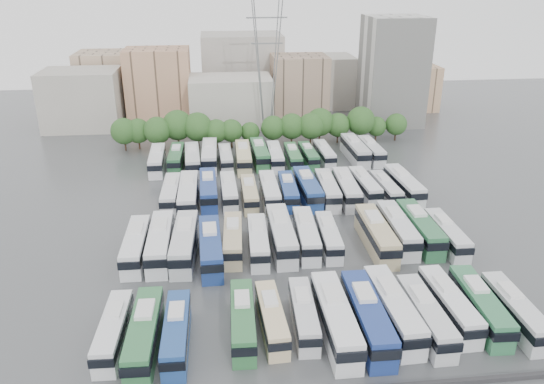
{
  "coord_description": "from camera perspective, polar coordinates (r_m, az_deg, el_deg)",
  "views": [
    {
      "loc": [
        -10.18,
        -69.89,
        36.09
      ],
      "look_at": [
        -1.49,
        8.39,
        3.0
      ],
      "focal_mm": 35.0,
      "sensor_mm": 36.0,
      "label": 1
    }
  ],
  "objects": [
    {
      "name": "bus_r1_s5",
      "position": [
        72.81,
        -1.51,
        -5.29
      ],
      "size": [
        2.97,
        11.89,
        3.71
      ],
      "rotation": [
        0.0,
        0.0,
        -0.03
      ],
      "color": "silver",
      "rests_on": "ground"
    },
    {
      "name": "bus_r0_s12",
      "position": [
        64.06,
        21.44,
        -11.27
      ],
      "size": [
        3.27,
        12.45,
        3.87
      ],
      "rotation": [
        0.0,
        0.0,
        -0.05
      ],
      "color": "#307249",
      "rests_on": "ground"
    },
    {
      "name": "electricity_pylon",
      "position": [
        121.76,
        -0.55,
        14.56
      ],
      "size": [
        9.0,
        6.91,
        33.83
      ],
      "color": "slate",
      "rests_on": "ground"
    },
    {
      "name": "apartment_tower",
      "position": [
        137.26,
        12.85,
        12.55
      ],
      "size": [
        14.0,
        14.0,
        26.0
      ],
      "primitive_type": "cube",
      "color": "silver",
      "rests_on": "ground"
    },
    {
      "name": "bus_r0_s13",
      "position": [
        64.81,
        24.65,
        -11.52
      ],
      "size": [
        2.65,
        11.72,
        3.67
      ],
      "rotation": [
        0.0,
        0.0,
        -0.01
      ],
      "color": "silver",
      "rests_on": "ground"
    },
    {
      "name": "bus_r2_s11",
      "position": [
        92.48,
        9.94,
        0.69
      ],
      "size": [
        3.11,
        12.0,
        3.73
      ],
      "rotation": [
        0.0,
        0.0,
        0.04
      ],
      "color": "silver",
      "rests_on": "ground"
    },
    {
      "name": "bus_r3_s13",
      "position": [
        110.86,
        10.6,
        4.42
      ],
      "size": [
        2.94,
        12.23,
        3.82
      ],
      "rotation": [
        0.0,
        0.0,
        0.02
      ],
      "color": "silver",
      "rests_on": "ground"
    },
    {
      "name": "bus_r3_s5",
      "position": [
        104.91,
        -3.1,
        3.8
      ],
      "size": [
        3.08,
        13.11,
        4.1
      ],
      "rotation": [
        0.0,
        0.0,
        -0.02
      ],
      "color": "beige",
      "rests_on": "ground"
    },
    {
      "name": "bus_r1_s4",
      "position": [
        73.55,
        -4.22,
        -5.04
      ],
      "size": [
        3.18,
        11.96,
        3.72
      ],
      "rotation": [
        0.0,
        0.0,
        -0.05
      ],
      "color": "tan",
      "rests_on": "ground"
    },
    {
      "name": "bus_r3_s7",
      "position": [
        105.72,
        0.34,
        3.88
      ],
      "size": [
        2.77,
        11.88,
        3.72
      ],
      "rotation": [
        0.0,
        0.0,
        -0.02
      ],
      "color": "silver",
      "rests_on": "ground"
    },
    {
      "name": "bus_r3_s12",
      "position": [
        109.98,
        8.92,
        4.49
      ],
      "size": [
        3.21,
        13.52,
        4.23
      ],
      "rotation": [
        0.0,
        0.0,
        0.02
      ],
      "color": "silver",
      "rests_on": "ground"
    },
    {
      "name": "bus_r0_s6",
      "position": [
        58.96,
        3.43,
        -12.96
      ],
      "size": [
        2.82,
        10.97,
        3.41
      ],
      "rotation": [
        0.0,
        0.0,
        -0.04
      ],
      "color": "silver",
      "rests_on": "ground"
    },
    {
      "name": "bus_r1_s0",
      "position": [
        73.83,
        -14.43,
        -5.55
      ],
      "size": [
        2.84,
        12.62,
        3.95
      ],
      "rotation": [
        0.0,
        0.0,
        -0.01
      ],
      "color": "silver",
      "rests_on": "ground"
    },
    {
      "name": "bus_r2_s1",
      "position": [
        89.44,
        -10.82,
        -0.15
      ],
      "size": [
        2.88,
        12.06,
        3.77
      ],
      "rotation": [
        0.0,
        0.0,
        -0.02
      ],
      "color": "silver",
      "rests_on": "ground"
    },
    {
      "name": "bus_r2_s7",
      "position": [
        89.14,
        1.76,
        0.16
      ],
      "size": [
        2.91,
        11.81,
        3.68
      ],
      "rotation": [
        0.0,
        0.0,
        -0.03
      ],
      "color": "navy",
      "rests_on": "ground"
    },
    {
      "name": "bus_r2_s12",
      "position": [
        92.16,
        12.11,
        0.36
      ],
      "size": [
        2.85,
        11.24,
        3.5
      ],
      "rotation": [
        0.0,
        0.0,
        0.04
      ],
      "color": "silver",
      "rests_on": "ground"
    },
    {
      "name": "bus_r2_s9",
      "position": [
        89.82,
        5.99,
        0.29
      ],
      "size": [
        3.12,
        12.47,
        3.89
      ],
      "rotation": [
        0.0,
        0.0,
        -0.03
      ],
      "color": "silver",
      "rests_on": "ground"
    },
    {
      "name": "bus_r1_s2",
      "position": [
        72.91,
        -9.4,
        -5.34
      ],
      "size": [
        3.58,
        13.72,
        4.27
      ],
      "rotation": [
        0.0,
        0.0,
        -0.05
      ],
      "color": "silver",
      "rests_on": "ground"
    },
    {
      "name": "bus_r0_s8",
      "position": [
        58.66,
        10.2,
        -13.05
      ],
      "size": [
        3.13,
        13.61,
        4.26
      ],
      "rotation": [
        0.0,
        0.0,
        -0.01
      ],
      "color": "navy",
      "rests_on": "ground"
    },
    {
      "name": "bus_r0_s10",
      "position": [
        60.64,
        16.16,
        -12.62
      ],
      "size": [
        2.78,
        12.12,
        3.79
      ],
      "rotation": [
        0.0,
        0.0,
        0.01
      ],
      "color": "silver",
      "rests_on": "ground"
    },
    {
      "name": "city_buildings",
      "position": [
        144.56,
        -5.24,
        11.44
      ],
      "size": [
        102.0,
        35.0,
        20.0
      ],
      "color": "#9E998E",
      "rests_on": "ground"
    },
    {
      "name": "bus_r0_s2",
      "position": [
        57.09,
        -10.23,
        -14.6
      ],
      "size": [
        2.63,
        11.48,
        3.59
      ],
      "rotation": [
        0.0,
        0.0,
        -0.01
      ],
      "color": "navy",
      "rests_on": "ground"
    },
    {
      "name": "bus_r2_s4",
      "position": [
        89.25,
        -4.66,
        0.11
      ],
      "size": [
        2.76,
        11.68,
        3.65
      ],
      "rotation": [
        0.0,
        0.0,
        0.02
      ],
      "color": "silver",
      "rests_on": "ground"
    },
    {
      "name": "bus_r2_s10",
      "position": [
        90.37,
        8.01,
        0.38
      ],
      "size": [
        3.33,
        12.98,
        4.04
      ],
      "rotation": [
        0.0,
        0.0,
        -0.04
      ],
      "color": "silver",
      "rests_on": "ground"
    },
    {
      "name": "bus_r2_s5",
      "position": [
        88.17,
        -2.45,
        -0.17
      ],
      "size": [
        2.46,
        11.24,
        3.53
      ],
      "rotation": [
        0.0,
        0.0,
        -0.0
      ],
      "color": "#C3B386",
      "rests_on": "ground"
    },
    {
      "name": "bus_r2_s6",
      "position": [
        88.68,
        -0.26,
        0.1
      ],
      "size": [
        2.69,
        12.26,
        3.85
      ],
      "rotation": [
        0.0,
        0.0,
        -0.0
      ],
      "color": "silver",
      "rests_on": "ground"
    },
    {
      "name": "bus_r2_s13",
      "position": [
        93.7,
        13.98,
        0.75
      ],
      "size": [
        3.4,
        13.13,
        4.09
      ],
      "rotation": [
        0.0,
        0.0,
        0.04
      ],
      "color": "silver",
      "rests_on": "ground"
    },
    {
      "name": "bus_r0_s0",
      "position": [
        58.86,
        -16.69,
        -14.07
      ],
      "size": [
        2.81,
        11.16,
        3.48
      ],
      "rotation": [
        0.0,
        0.0,
        -0.04
      ],
      "color": "silver",
      "rests_on": "ground"
    },
    {
      "name": "bus_r0_s5",
      "position": [
        58.35,
        -0.04,
        -13.36
      ],
      "size": [
        2.83,
        10.9,
        3.39
      ],
      "rotation": [
        0.0,
        0.0,
        0.04
      ],
      "color": "beige",
      "rests_on": "ground"
    },
    {
      "name": "bus_r3_s10",
      "position": [
        108.07,
        5.65,
        4.13
      ],
      "size": [
        2.72,
        11.22,
        3.5
      ],
      "rotation": [
        0.0,
        0.0,
        0.03
      ],
      "color": "silver",
      "rests_on": "ground"
    },
    {
      "name": "bus_r3_s4",
      "position": [
        105.43,
        -5.0,
        3.66
      ],
      "size": [
        2.7,
        11.07,
        3.45
      ],
      "rotation": [
        0.0,
        0.0,
        0.03
      ],
      "color": "silver",
      "rests_on": "ground"
    },
    {
      "name": "bus_r0_s1",
      "position": [
        57.31,
        -13.56,
        -14.53
      ],
      "size": [
        3.07,
        12.66,
        3.95
      ],
      "rotation": [
        0.0,
        0.0,
        -0.03
      ],
      "color": "#2E6D3E",
      "rests_on": "ground"
    },
    {
      "name": "ground",
      "position": [
        79.31,
        1.74,
        -4.29
      ],
      "size": [
        220.0,
        220.0,
        0.0
      ],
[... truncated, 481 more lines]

